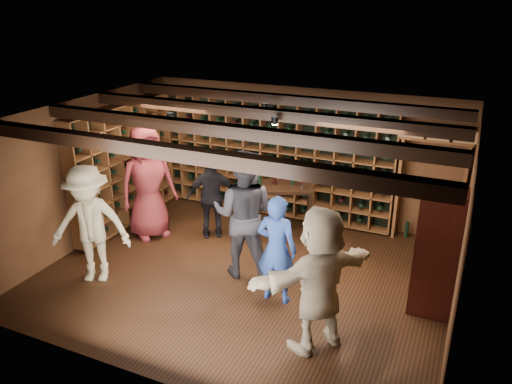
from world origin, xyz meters
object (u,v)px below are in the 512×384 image
at_px(man_grey_suit, 244,214).
at_px(tasting_table, 277,192).
at_px(guest_woman_black, 212,197).
at_px(guest_beige, 319,280).
at_px(guest_red_floral, 148,183).
at_px(display_cabinet, 436,254).
at_px(man_blue_shirt, 277,249).
at_px(guest_khaki, 90,225).

relative_size(man_grey_suit, tasting_table, 1.43).
bearing_deg(guest_woman_black, tasting_table, 176.02).
bearing_deg(tasting_table, guest_beige, -79.90).
bearing_deg(guest_beige, man_grey_suit, -90.31).
bearing_deg(guest_red_floral, display_cabinet, -61.17).
xyz_separation_m(man_blue_shirt, guest_khaki, (-2.72, -0.61, 0.12)).
bearing_deg(display_cabinet, man_grey_suit, -176.84).
bearing_deg(tasting_table, display_cabinet, -45.74).
bearing_deg(man_blue_shirt, tasting_table, -68.84).
bearing_deg(man_grey_suit, tasting_table, -99.33).
xyz_separation_m(display_cabinet, man_blue_shirt, (-2.03, -0.63, -0.06)).
xyz_separation_m(display_cabinet, tasting_table, (-2.78, 1.29, -0.03)).
bearing_deg(tasting_table, man_grey_suit, -109.53).
bearing_deg(tasting_table, guest_khaki, -148.70).
bearing_deg(guest_woman_black, man_blue_shirt, 109.65).
distance_m(guest_woman_black, guest_khaki, 2.21).
height_order(display_cabinet, guest_woman_black, display_cabinet).
relative_size(guest_red_floral, tasting_table, 1.44).
relative_size(man_blue_shirt, tasting_table, 1.14).
height_order(man_grey_suit, tasting_table, man_grey_suit).
xyz_separation_m(display_cabinet, guest_beige, (-1.19, -1.36, 0.07)).
bearing_deg(guest_khaki, man_blue_shirt, -9.76).
distance_m(display_cabinet, tasting_table, 3.07).
height_order(display_cabinet, guest_red_floral, guest_red_floral).
bearing_deg(guest_woman_black, display_cabinet, 136.54).
xyz_separation_m(guest_woman_black, guest_khaki, (-0.95, -1.99, 0.15)).
relative_size(man_blue_shirt, guest_khaki, 0.87).
height_order(guest_red_floral, guest_khaki, guest_red_floral).
bearing_deg(man_grey_suit, guest_woman_black, -51.57).
relative_size(guest_woman_black, guest_beige, 0.82).
bearing_deg(tasting_table, guest_red_floral, -176.45).
bearing_deg(guest_red_floral, man_blue_shirt, -76.29).
relative_size(display_cabinet, tasting_table, 1.25).
bearing_deg(guest_red_floral, man_grey_suit, -70.56).
xyz_separation_m(guest_red_floral, guest_beige, (3.65, -1.71, -0.08)).
relative_size(man_grey_suit, guest_red_floral, 0.99).
bearing_deg(man_blue_shirt, guest_khaki, 12.19).
xyz_separation_m(display_cabinet, guest_red_floral, (-4.84, 0.35, 0.15)).
distance_m(guest_woman_black, tasting_table, 1.14).
bearing_deg(guest_khaki, tasting_table, 29.87).
height_order(guest_red_floral, tasting_table, guest_red_floral).
xyz_separation_m(man_blue_shirt, man_grey_suit, (-0.72, 0.48, 0.20)).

